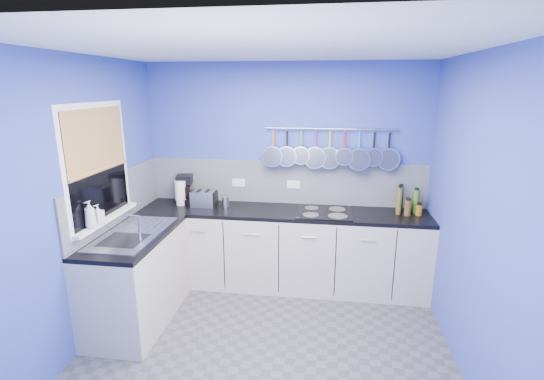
% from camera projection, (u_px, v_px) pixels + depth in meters
% --- Properties ---
extents(floor, '(3.20, 3.00, 0.02)m').
position_uv_depth(floor, '(266.00, 351.00, 3.43)').
color(floor, '#47474C').
rests_on(floor, ground).
extents(ceiling, '(3.20, 3.00, 0.02)m').
position_uv_depth(ceiling, '(264.00, 46.00, 2.78)').
color(ceiling, white).
rests_on(ceiling, ground).
extents(wall_back, '(3.20, 0.02, 2.50)m').
position_uv_depth(wall_back, '(285.00, 173.00, 4.55)').
color(wall_back, '#3548A9').
rests_on(wall_back, ground).
extents(wall_front, '(3.20, 0.02, 2.50)m').
position_uv_depth(wall_front, '(210.00, 327.00, 1.66)').
color(wall_front, '#3548A9').
rests_on(wall_front, ground).
extents(wall_left, '(0.02, 3.00, 2.50)m').
position_uv_depth(wall_left, '(78.00, 206.00, 3.32)').
color(wall_left, '#3548A9').
rests_on(wall_left, ground).
extents(wall_right, '(0.02, 3.00, 2.50)m').
position_uv_depth(wall_right, '(480.00, 224.00, 2.89)').
color(wall_right, '#3548A9').
rests_on(wall_right, ground).
extents(backsplash_back, '(3.20, 0.02, 0.50)m').
position_uv_depth(backsplash_back, '(285.00, 182.00, 4.55)').
color(backsplash_back, '#94969B').
rests_on(backsplash_back, wall_back).
extents(backsplash_left, '(0.02, 1.80, 0.50)m').
position_uv_depth(backsplash_left, '(118.00, 198.00, 3.91)').
color(backsplash_left, '#94969B').
rests_on(backsplash_left, wall_left).
extents(cabinet_run_back, '(3.20, 0.60, 0.86)m').
position_uv_depth(cabinet_run_back, '(282.00, 249.00, 4.46)').
color(cabinet_run_back, '#BAB2A4').
rests_on(cabinet_run_back, ground).
extents(worktop_back, '(3.20, 0.60, 0.04)m').
position_uv_depth(worktop_back, '(282.00, 212.00, 4.34)').
color(worktop_back, black).
rests_on(worktop_back, cabinet_run_back).
extents(cabinet_run_left, '(0.60, 1.20, 0.86)m').
position_uv_depth(cabinet_run_left, '(138.00, 279.00, 3.78)').
color(cabinet_run_left, '#BAB2A4').
rests_on(cabinet_run_left, ground).
extents(worktop_left, '(0.60, 1.20, 0.04)m').
position_uv_depth(worktop_left, '(133.00, 236.00, 3.66)').
color(worktop_left, black).
rests_on(worktop_left, cabinet_run_left).
extents(window_frame, '(0.01, 1.00, 1.10)m').
position_uv_depth(window_frame, '(98.00, 165.00, 3.52)').
color(window_frame, white).
rests_on(window_frame, wall_left).
extents(window_glass, '(0.01, 0.90, 1.00)m').
position_uv_depth(window_glass, '(98.00, 165.00, 3.52)').
color(window_glass, black).
rests_on(window_glass, wall_left).
extents(bamboo_blind, '(0.01, 0.90, 0.55)m').
position_uv_depth(bamboo_blind, '(96.00, 140.00, 3.46)').
color(bamboo_blind, '#C8854C').
rests_on(bamboo_blind, wall_left).
extents(window_sill, '(0.10, 0.98, 0.03)m').
position_uv_depth(window_sill, '(107.00, 219.00, 3.65)').
color(window_sill, white).
rests_on(window_sill, wall_left).
extents(sink_unit, '(0.50, 0.95, 0.01)m').
position_uv_depth(sink_unit, '(133.00, 233.00, 3.65)').
color(sink_unit, silver).
rests_on(sink_unit, worktop_left).
extents(mixer_tap, '(0.12, 0.08, 0.26)m').
position_uv_depth(mixer_tap, '(139.00, 228.00, 3.43)').
color(mixer_tap, silver).
rests_on(mixer_tap, worktop_left).
extents(socket_left, '(0.15, 0.01, 0.09)m').
position_uv_depth(socket_left, '(239.00, 183.00, 4.62)').
color(socket_left, white).
rests_on(socket_left, backsplash_back).
extents(socket_right, '(0.15, 0.01, 0.09)m').
position_uv_depth(socket_right, '(293.00, 184.00, 4.53)').
color(socket_right, white).
rests_on(socket_right, backsplash_back).
extents(pot_rail, '(1.45, 0.02, 0.02)m').
position_uv_depth(pot_rail, '(330.00, 129.00, 4.28)').
color(pot_rail, silver).
rests_on(pot_rail, wall_back).
extents(soap_bottle_a, '(0.11, 0.11, 0.24)m').
position_uv_depth(soap_bottle_a, '(90.00, 214.00, 3.35)').
color(soap_bottle_a, white).
rests_on(soap_bottle_a, window_sill).
extents(soap_bottle_b, '(0.10, 0.10, 0.17)m').
position_uv_depth(soap_bottle_b, '(98.00, 214.00, 3.47)').
color(soap_bottle_b, white).
rests_on(soap_bottle_b, window_sill).
extents(paper_towel, '(0.15, 0.15, 0.28)m').
position_uv_depth(paper_towel, '(181.00, 193.00, 4.51)').
color(paper_towel, white).
rests_on(paper_towel, worktop_back).
extents(coffee_maker, '(0.22, 0.24, 0.33)m').
position_uv_depth(coffee_maker, '(184.00, 189.00, 4.57)').
color(coffee_maker, black).
rests_on(coffee_maker, worktop_back).
extents(toaster, '(0.29, 0.17, 0.18)m').
position_uv_depth(toaster, '(204.00, 199.00, 4.46)').
color(toaster, silver).
rests_on(toaster, worktop_back).
extents(canister, '(0.09, 0.09, 0.12)m').
position_uv_depth(canister, '(225.00, 202.00, 4.45)').
color(canister, silver).
rests_on(canister, worktop_back).
extents(hob, '(0.59, 0.52, 0.01)m').
position_uv_depth(hob, '(324.00, 212.00, 4.24)').
color(hob, black).
rests_on(hob, worktop_back).
extents(pan_0, '(0.24, 0.11, 0.43)m').
position_uv_depth(pan_0, '(273.00, 147.00, 4.42)').
color(pan_0, silver).
rests_on(pan_0, pot_rail).
extents(pan_1, '(0.23, 0.09, 0.42)m').
position_uv_depth(pan_1, '(287.00, 147.00, 4.39)').
color(pan_1, silver).
rests_on(pan_1, pot_rail).
extents(pan_2, '(0.21, 0.09, 0.40)m').
position_uv_depth(pan_2, '(301.00, 146.00, 4.37)').
color(pan_2, silver).
rests_on(pan_2, pot_rail).
extents(pan_3, '(0.25, 0.09, 0.44)m').
position_uv_depth(pan_3, '(315.00, 149.00, 4.35)').
color(pan_3, silver).
rests_on(pan_3, pot_rail).
extents(pan_4, '(0.25, 0.07, 0.44)m').
position_uv_depth(pan_4, '(330.00, 149.00, 4.33)').
color(pan_4, silver).
rests_on(pan_4, pot_rail).
extents(pan_5, '(0.20, 0.13, 0.39)m').
position_uv_depth(pan_5, '(344.00, 147.00, 4.30)').
color(pan_5, silver).
rests_on(pan_5, pot_rail).
extents(pan_6, '(0.25, 0.12, 0.44)m').
position_uv_depth(pan_6, '(359.00, 149.00, 4.29)').
color(pan_6, silver).
rests_on(pan_6, pot_rail).
extents(pan_7, '(0.20, 0.09, 0.39)m').
position_uv_depth(pan_7, '(374.00, 148.00, 4.26)').
color(pan_7, silver).
rests_on(pan_7, pot_rail).
extents(pan_8, '(0.25, 0.07, 0.44)m').
position_uv_depth(pan_8, '(389.00, 150.00, 4.25)').
color(pan_8, silver).
rests_on(pan_8, pot_rail).
extents(condiment_0, '(0.07, 0.07, 0.26)m').
position_uv_depth(condiment_0, '(416.00, 201.00, 4.21)').
color(condiment_0, '#3F721E').
rests_on(condiment_0, worktop_back).
extents(condiment_1, '(0.05, 0.05, 0.14)m').
position_uv_depth(condiment_1, '(407.00, 206.00, 4.26)').
color(condiment_1, black).
rests_on(condiment_1, worktop_back).
extents(condiment_2, '(0.07, 0.07, 0.29)m').
position_uv_depth(condiment_2, '(400.00, 199.00, 4.25)').
color(condiment_2, '#265919').
rests_on(condiment_2, worktop_back).
extents(condiment_3, '(0.07, 0.07, 0.11)m').
position_uv_depth(condiment_3, '(419.00, 210.00, 4.16)').
color(condiment_3, '#8C5914').
rests_on(condiment_3, worktop_back).
extents(condiment_4, '(0.07, 0.07, 0.17)m').
position_uv_depth(condiment_4, '(408.00, 208.00, 4.15)').
color(condiment_4, brown).
rests_on(condiment_4, worktop_back).
extents(condiment_5, '(0.05, 0.05, 0.29)m').
position_uv_depth(condiment_5, '(399.00, 201.00, 4.17)').
color(condiment_5, brown).
rests_on(condiment_5, worktop_back).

